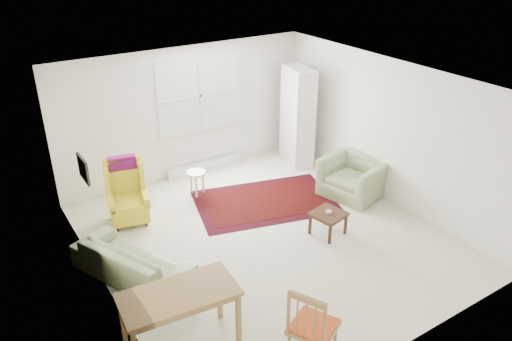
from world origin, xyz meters
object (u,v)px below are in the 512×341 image
armchair (353,174)px  desk_chair (314,325)px  cabinet (298,116)px  wingback_chair (127,193)px  coffee_table (328,223)px  stool (197,183)px  sofa (132,255)px  desk (181,321)px

armchair → desk_chair: desk_chair is taller
cabinet → desk_chair: (-3.07, -4.36, -0.45)m
armchair → cabinet: bearing=165.4°
wingback_chair → armchair: bearing=-6.6°
wingback_chair → coffee_table: bearing=-26.8°
armchair → coffee_table: size_ratio=2.21×
wingback_chair → stool: 1.40m
sofa → armchair: bearing=-112.0°
armchair → desk: 4.53m
coffee_table → desk: size_ratio=0.37×
stool → cabinet: size_ratio=0.24×
armchair → stool: bearing=-136.9°
stool → desk_chair: desk_chair is taller
sofa → armchair: armchair is taller
coffee_table → desk_chair: 2.67m
coffee_table → desk_chair: size_ratio=0.44×
armchair → wingback_chair: bearing=-123.6°
armchair → desk: size_ratio=0.82×
wingback_chair → desk: (-0.46, -3.00, -0.13)m
wingback_chair → coffee_table: wingback_chair is taller
desk → armchair: bearing=22.2°
coffee_table → cabinet: size_ratio=0.24×
sofa → desk_chair: 2.79m
wingback_chair → desk_chair: bearing=-67.9°
coffee_table → desk: desk is taller
armchair → wingback_chair: 3.96m
coffee_table → stool: size_ratio=1.00×
stool → desk_chair: size_ratio=0.44×
coffee_table → stool: bearing=117.1°
sofa → cabinet: bearing=-90.4°
sofa → wingback_chair: size_ratio=1.67×
cabinet → desk_chair: size_ratio=1.84×
stool → desk: bearing=-119.3°
wingback_chair → stool: size_ratio=2.26×
wingback_chair → cabinet: cabinet is taller
stool → coffee_table: bearing=-62.9°
coffee_table → cabinet: (1.23, 2.45, 0.79)m
cabinet → desk: bearing=-130.7°
coffee_table → cabinet: cabinet is taller
cabinet → wingback_chair: bearing=-163.6°
wingback_chair → cabinet: 3.79m
sofa → stool: (1.81, 1.64, -0.12)m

